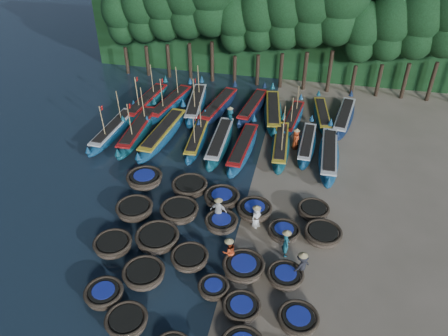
% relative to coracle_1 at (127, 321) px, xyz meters
% --- Properties ---
extents(ground, '(120.00, 120.00, 0.00)m').
position_rel_coracle_1_xyz_m(ground, '(3.86, 9.02, -0.43)').
color(ground, gray).
rests_on(ground, ground).
extents(foliage_wall, '(40.00, 3.00, 10.00)m').
position_rel_coracle_1_xyz_m(foliage_wall, '(3.86, 32.52, 4.57)').
color(foliage_wall, black).
rests_on(foliage_wall, ground).
extents(coracle_1, '(2.41, 2.41, 0.75)m').
position_rel_coracle_1_xyz_m(coracle_1, '(0.00, 0.00, 0.00)').
color(coracle_1, brown).
rests_on(coracle_1, ground).
extents(coracle_5, '(2.28, 2.28, 0.78)m').
position_rel_coracle_1_xyz_m(coracle_5, '(-1.73, 1.23, 0.02)').
color(coracle_5, brown).
rests_on(coracle_5, ground).
extents(coracle_6, '(2.72, 2.72, 0.79)m').
position_rel_coracle_1_xyz_m(coracle_6, '(-0.25, 2.91, 0.02)').
color(coracle_6, brown).
rests_on(coracle_6, ground).
extents(coracle_7, '(1.75, 1.75, 0.66)m').
position_rel_coracle_1_xyz_m(coracle_7, '(3.54, 2.85, -0.05)').
color(coracle_7, brown).
rests_on(coracle_7, ground).
extents(coracle_8, '(1.98, 1.98, 0.69)m').
position_rel_coracle_1_xyz_m(coracle_8, '(5.16, 1.97, -0.03)').
color(coracle_8, brown).
rests_on(coracle_8, ground).
extents(coracle_9, '(2.11, 2.11, 0.73)m').
position_rel_coracle_1_xyz_m(coracle_9, '(7.91, 1.88, -0.01)').
color(coracle_9, brown).
rests_on(coracle_9, ground).
extents(coracle_10, '(2.67, 2.67, 0.76)m').
position_rel_coracle_1_xyz_m(coracle_10, '(-2.77, 4.58, 0.00)').
color(coracle_10, brown).
rests_on(coracle_10, ground).
extents(coracle_11, '(2.77, 2.77, 0.84)m').
position_rel_coracle_1_xyz_m(coracle_11, '(-0.46, 5.59, 0.05)').
color(coracle_11, brown).
rests_on(coracle_11, ground).
extents(coracle_12, '(2.12, 2.12, 0.72)m').
position_rel_coracle_1_xyz_m(coracle_12, '(1.77, 4.56, -0.02)').
color(coracle_12, brown).
rests_on(coracle_12, ground).
extents(coracle_13, '(2.32, 2.32, 0.76)m').
position_rel_coracle_1_xyz_m(coracle_13, '(4.79, 4.55, 0.01)').
color(coracle_13, brown).
rests_on(coracle_13, ground).
extents(coracle_14, '(2.13, 2.13, 0.67)m').
position_rel_coracle_1_xyz_m(coracle_14, '(7.04, 4.44, -0.04)').
color(coracle_14, brown).
rests_on(coracle_14, ground).
extents(coracle_15, '(2.36, 2.36, 0.83)m').
position_rel_coracle_1_xyz_m(coracle_15, '(-2.73, 7.72, 0.05)').
color(coracle_15, brown).
rests_on(coracle_15, ground).
extents(coracle_16, '(2.46, 2.46, 0.83)m').
position_rel_coracle_1_xyz_m(coracle_16, '(0.06, 8.16, 0.04)').
color(coracle_16, brown).
rests_on(coracle_16, ground).
extents(coracle_17, '(2.04, 2.04, 0.79)m').
position_rel_coracle_1_xyz_m(coracle_17, '(2.85, 7.71, 0.03)').
color(coracle_17, brown).
rests_on(coracle_17, ground).
extents(coracle_18, '(2.36, 2.36, 0.65)m').
position_rel_coracle_1_xyz_m(coracle_18, '(6.60, 7.84, -0.06)').
color(coracle_18, brown).
rests_on(coracle_18, ground).
extents(coracle_19, '(2.69, 2.69, 0.81)m').
position_rel_coracle_1_xyz_m(coracle_19, '(8.85, 7.98, 0.03)').
color(coracle_19, brown).
rests_on(coracle_19, ground).
extents(coracle_20, '(2.49, 2.49, 0.83)m').
position_rel_coracle_1_xyz_m(coracle_20, '(-3.29, 10.90, 0.05)').
color(coracle_20, brown).
rests_on(coracle_20, ground).
extents(coracle_21, '(2.49, 2.49, 0.84)m').
position_rel_coracle_1_xyz_m(coracle_21, '(-0.01, 10.70, 0.05)').
color(coracle_21, brown).
rests_on(coracle_21, ground).
extents(coracle_22, '(2.41, 2.41, 0.83)m').
position_rel_coracle_1_xyz_m(coracle_22, '(2.36, 9.98, 0.05)').
color(coracle_22, brown).
rests_on(coracle_22, ground).
extents(coracle_23, '(2.62, 2.62, 0.84)m').
position_rel_coracle_1_xyz_m(coracle_23, '(4.61, 9.24, 0.06)').
color(coracle_23, brown).
rests_on(coracle_23, ground).
extents(coracle_24, '(2.28, 2.28, 0.73)m').
position_rel_coracle_1_xyz_m(coracle_24, '(8.20, 10.10, -0.02)').
color(coracle_24, brown).
rests_on(coracle_24, ground).
extents(long_boat_0, '(1.83, 8.24, 3.50)m').
position_rel_coracle_1_xyz_m(long_boat_0, '(-8.12, 16.53, 0.12)').
color(long_boat_0, navy).
rests_on(long_boat_0, ground).
extents(long_boat_1, '(1.84, 8.91, 3.79)m').
position_rel_coracle_1_xyz_m(long_boat_1, '(-6.13, 16.90, 0.17)').
color(long_boat_1, '#0E3F52').
rests_on(long_boat_1, ground).
extents(long_boat_2, '(2.33, 9.16, 1.62)m').
position_rel_coracle_1_xyz_m(long_boat_2, '(-3.99, 16.85, 0.18)').
color(long_boat_2, navy).
rests_on(long_boat_2, ground).
extents(long_boat_3, '(1.83, 7.47, 3.18)m').
position_rel_coracle_1_xyz_m(long_boat_3, '(-1.18, 16.80, 0.07)').
color(long_boat_3, navy).
rests_on(long_boat_3, ground).
extents(long_boat_4, '(1.66, 8.35, 1.47)m').
position_rel_coracle_1_xyz_m(long_boat_4, '(0.69, 16.66, 0.13)').
color(long_boat_4, '#0E3F52').
rests_on(long_boat_4, ground).
extents(long_boat_5, '(1.85, 8.25, 1.45)m').
position_rel_coracle_1_xyz_m(long_boat_5, '(2.59, 16.18, 0.12)').
color(long_boat_5, navy).
rests_on(long_boat_5, ground).
extents(long_boat_6, '(1.84, 7.88, 3.35)m').
position_rel_coracle_1_xyz_m(long_boat_6, '(5.34, 17.19, 0.10)').
color(long_boat_6, '#0E3F52').
rests_on(long_boat_6, ground).
extents(long_boat_7, '(1.53, 7.25, 1.28)m').
position_rel_coracle_1_xyz_m(long_boat_7, '(7.31, 17.88, 0.05)').
color(long_boat_7, navy).
rests_on(long_boat_7, ground).
extents(long_boat_8, '(1.53, 8.50, 1.50)m').
position_rel_coracle_1_xyz_m(long_boat_8, '(8.98, 16.61, 0.14)').
color(long_boat_8, navy).
rests_on(long_boat_8, ground).
extents(long_boat_9, '(2.40, 8.77, 3.74)m').
position_rel_coracle_1_xyz_m(long_boat_9, '(-7.27, 21.71, 0.16)').
color(long_boat_9, '#0E3F52').
rests_on(long_boat_9, ground).
extents(long_boat_10, '(2.86, 8.48, 3.65)m').
position_rel_coracle_1_xyz_m(long_boat_10, '(-5.08, 22.01, 0.15)').
color(long_boat_10, navy).
rests_on(long_boat_10, ground).
extents(long_boat_11, '(2.68, 8.74, 3.74)m').
position_rel_coracle_1_xyz_m(long_boat_11, '(-2.84, 22.45, 0.16)').
color(long_boat_11, navy).
rests_on(long_boat_11, ground).
extents(long_boat_12, '(2.91, 8.53, 1.52)m').
position_rel_coracle_1_xyz_m(long_boat_12, '(-0.78, 22.36, 0.15)').
color(long_boat_12, '#10223C').
rests_on(long_boat_12, ground).
extents(long_boat_13, '(2.44, 7.96, 1.41)m').
position_rel_coracle_1_xyz_m(long_boat_13, '(2.19, 23.04, 0.11)').
color(long_boat_13, '#10223C').
rests_on(long_boat_13, ground).
extents(long_boat_14, '(2.75, 8.70, 1.55)m').
position_rel_coracle_1_xyz_m(long_boat_14, '(4.08, 22.44, 0.16)').
color(long_boat_14, '#0E3F52').
rests_on(long_boat_14, ground).
extents(long_boat_15, '(2.05, 7.22, 3.09)m').
position_rel_coracle_1_xyz_m(long_boat_15, '(5.86, 21.77, 0.06)').
color(long_boat_15, navy).
rests_on(long_boat_15, ground).
extents(long_boat_16, '(2.27, 7.25, 1.29)m').
position_rel_coracle_1_xyz_m(long_boat_16, '(8.27, 22.89, 0.06)').
color(long_boat_16, '#0E3F52').
rests_on(long_boat_16, ground).
extents(long_boat_17, '(2.59, 8.10, 1.44)m').
position_rel_coracle_1_xyz_m(long_boat_17, '(10.11, 22.85, 0.12)').
color(long_boat_17, '#10223C').
rests_on(long_boat_17, ground).
extents(fisherman_0, '(0.82, 0.89, 1.73)m').
position_rel_coracle_1_xyz_m(fisherman_0, '(4.86, 8.35, 0.40)').
color(fisherman_0, silver).
rests_on(fisherman_0, ground).
extents(fisherman_1, '(0.57, 0.72, 1.92)m').
position_rel_coracle_1_xyz_m(fisherman_1, '(6.83, 6.39, 0.52)').
color(fisherman_1, '#195C6B').
rests_on(fisherman_1, ground).
extents(fisherman_2, '(1.01, 0.96, 1.84)m').
position_rel_coracle_1_xyz_m(fisherman_2, '(3.86, 5.15, 0.44)').
color(fisherman_2, '#B63A18').
rests_on(fisherman_2, ground).
extents(fisherman_3, '(1.18, 1.19, 1.85)m').
position_rel_coracle_1_xyz_m(fisherman_3, '(7.82, 4.97, 0.44)').
color(fisherman_3, black).
rests_on(fisherman_3, ground).
extents(fisherman_4, '(1.06, 0.52, 1.96)m').
position_rel_coracle_1_xyz_m(fisherman_4, '(2.54, 8.27, 0.51)').
color(fisherman_4, silver).
rests_on(fisherman_4, ground).
extents(fisherman_5, '(0.80, 1.71, 1.97)m').
position_rel_coracle_1_xyz_m(fisherman_5, '(0.78, 20.10, 0.49)').
color(fisherman_5, '#195C6B').
rests_on(fisherman_5, ground).
extents(fisherman_6, '(0.61, 0.86, 1.86)m').
position_rel_coracle_1_xyz_m(fisherman_6, '(6.41, 17.85, 0.46)').
color(fisherman_6, '#B63A18').
rests_on(fisherman_6, ground).
extents(tree_0, '(3.68, 3.68, 8.68)m').
position_rel_coracle_1_xyz_m(tree_0, '(-12.14, 29.02, 5.54)').
color(tree_0, black).
rests_on(tree_0, ground).
extents(tree_1, '(4.09, 4.09, 9.65)m').
position_rel_coracle_1_xyz_m(tree_1, '(-9.84, 29.02, 6.21)').
color(tree_1, black).
rests_on(tree_1, ground).
extents(tree_2, '(4.51, 4.51, 10.63)m').
position_rel_coracle_1_xyz_m(tree_2, '(-7.54, 29.02, 6.89)').
color(tree_2, black).
rests_on(tree_2, ground).
extents(tree_5, '(3.68, 3.68, 8.68)m').
position_rel_coracle_1_xyz_m(tree_5, '(-0.64, 29.02, 5.54)').
color(tree_5, black).
rests_on(tree_5, ground).
extents(tree_6, '(4.09, 4.09, 9.65)m').
position_rel_coracle_1_xyz_m(tree_6, '(1.66, 29.02, 6.21)').
color(tree_6, black).
rests_on(tree_6, ground).
extents(tree_7, '(4.51, 4.51, 10.63)m').
position_rel_coracle_1_xyz_m(tree_7, '(3.96, 29.02, 6.89)').
color(tree_7, black).
rests_on(tree_7, ground).
extents(tree_8, '(4.92, 4.92, 11.60)m').
position_rel_coracle_1_xyz_m(tree_8, '(6.26, 29.02, 7.57)').
color(tree_8, black).
rests_on(tree_8, ground).
extents(tree_10, '(3.68, 3.68, 8.68)m').
position_rel_coracle_1_xyz_m(tree_10, '(10.86, 29.02, 5.54)').
color(tree_10, black).
rests_on(tree_10, ground).
extents(tree_11, '(4.09, 4.09, 9.65)m').
position_rel_coracle_1_xyz_m(tree_11, '(13.16, 29.02, 6.21)').
color(tree_11, black).
rests_on(tree_11, ground).
extents(tree_12, '(4.51, 4.51, 10.63)m').
position_rel_coracle_1_xyz_m(tree_12, '(15.46, 29.02, 6.89)').
color(tree_12, black).
rests_on(tree_12, ground).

